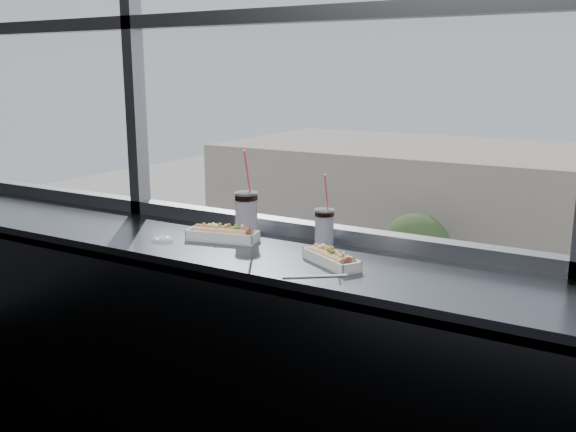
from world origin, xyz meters
The scene contains 14 objects.
wall_back_lower centered at (0.00, 1.50, 0.55)m, with size 6.00×6.00×0.00m, color black.
counter centered at (0.00, 1.23, 1.07)m, with size 6.00×0.55×0.06m, color #575D66.
counter_fascia centered at (0.00, 0.97, 0.55)m, with size 6.00×0.04×1.04m, color #575D66.
hotdog_tray_left centered at (-0.32, 1.26, 1.13)m, with size 0.31×0.16×0.07m.
hotdog_tray_right centered at (0.21, 1.19, 1.13)m, with size 0.27×0.20×0.06m.
soda_cup_left centered at (-0.26, 1.34, 1.21)m, with size 0.10×0.10×0.37m.
soda_cup_right centered at (0.09, 1.37, 1.19)m, with size 0.08×0.08×0.30m.
loose_straw centered at (0.23, 1.03, 1.10)m, with size 0.01×0.01×0.22m, color white.
wrapper centered at (-0.53, 1.13, 1.11)m, with size 0.10×0.07×0.03m, color silver.
car_near_a centered at (-12.33, 17.50, -9.96)m, with size 5.89×2.46×1.96m, color silver.
car_far_a centered at (-8.55, 25.50, -9.82)m, with size 6.71×2.80×2.24m, color black.
pedestrian_b centered at (-1.96, 28.57, -9.85)m, with size 0.99×0.74×2.22m, color #66605B.
pedestrian_a centered at (-5.09, 28.47, -10.02)m, with size 0.84×0.63×1.88m, color #66605B.
tree_left centered at (-9.26, 29.50, -7.11)m, with size 3.67×3.67×5.73m.
Camera 1 is at (1.21, -0.79, 1.79)m, focal length 40.00 mm.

